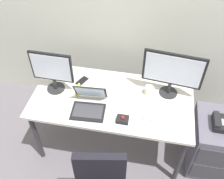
{
  "coord_description": "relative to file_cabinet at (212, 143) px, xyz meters",
  "views": [
    {
      "loc": [
        0.33,
        -1.72,
        2.61
      ],
      "look_at": [
        0.0,
        0.0,
        0.86
      ],
      "focal_mm": 41.64,
      "sensor_mm": 36.0,
      "label": 1
    }
  ],
  "objects": [
    {
      "name": "back_wall",
      "position": [
        -1.06,
        0.8,
        1.07
      ],
      "size": [
        6.0,
        0.1,
        2.8
      ],
      "primitive_type": "cube",
      "color": "beige",
      "rests_on": "ground"
    },
    {
      "name": "monitor_main",
      "position": [
        -0.52,
        0.23,
        0.7
      ],
      "size": [
        0.57,
        0.18,
        0.49
      ],
      "color": "#262628",
      "rests_on": "desk"
    },
    {
      "name": "monitor_side",
      "position": [
        -1.64,
        0.07,
        0.67
      ],
      "size": [
        0.41,
        0.18,
        0.45
      ],
      "color": "#262628",
      "rests_on": "desk"
    },
    {
      "name": "laptop",
      "position": [
        -1.24,
        -0.11,
        0.46
      ],
      "size": [
        0.33,
        0.34,
        0.22
      ],
      "color": "black",
      "rests_on": "desk"
    },
    {
      "name": "banana",
      "position": [
        -1.41,
        0.09,
        0.43
      ],
      "size": [
        0.07,
        0.19,
        0.04
      ],
      "primitive_type": "ellipsoid",
      "rotation": [
        0.0,
        0.0,
        1.7
      ],
      "color": "yellow",
      "rests_on": "desk"
    },
    {
      "name": "file_cabinet",
      "position": [
        0.0,
        0.0,
        0.0
      ],
      "size": [
        0.42,
        0.53,
        0.65
      ],
      "color": "#5B5767",
      "rests_on": "ground"
    },
    {
      "name": "ground_plane",
      "position": [
        -1.06,
        0.05,
        -0.33
      ],
      "size": [
        8.0,
        8.0,
        0.0
      ],
      "primitive_type": "plane",
      "color": "slate"
    },
    {
      "name": "keyboard",
      "position": [
        -0.52,
        -0.1,
        0.43
      ],
      "size": [
        0.42,
        0.17,
        0.03
      ],
      "color": "silver",
      "rests_on": "desk"
    },
    {
      "name": "coffee_mug",
      "position": [
        -0.7,
        0.18,
        0.46
      ],
      "size": [
        0.09,
        0.08,
        0.09
      ],
      "color": "white",
      "rests_on": "desk"
    },
    {
      "name": "desk_phone",
      "position": [
        -0.01,
        -0.02,
        0.36
      ],
      "size": [
        0.17,
        0.2,
        0.09
      ],
      "color": "black",
      "rests_on": "file_cabinet"
    },
    {
      "name": "paper_notepad",
      "position": [
        -1.03,
        0.14,
        0.42
      ],
      "size": [
        0.18,
        0.23,
        0.01
      ],
      "primitive_type": "cube",
      "rotation": [
        0.0,
        0.0,
        -0.18
      ],
      "color": "white",
      "rests_on": "desk"
    },
    {
      "name": "desk",
      "position": [
        -1.06,
        0.05,
        0.34
      ],
      "size": [
        1.58,
        0.8,
        0.74
      ],
      "color": "silver",
      "rests_on": "ground"
    },
    {
      "name": "cell_phone",
      "position": [
        -1.41,
        0.23,
        0.42
      ],
      "size": [
        0.12,
        0.16,
        0.01
      ],
      "primitive_type": "cube",
      "rotation": [
        0.0,
        0.0,
        -0.43
      ],
      "color": "black",
      "rests_on": "desk"
    },
    {
      "name": "trackball_mouse",
      "position": [
        -0.91,
        -0.21,
        0.44
      ],
      "size": [
        0.11,
        0.09,
        0.07
      ],
      "color": "black",
      "rests_on": "desk"
    }
  ]
}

